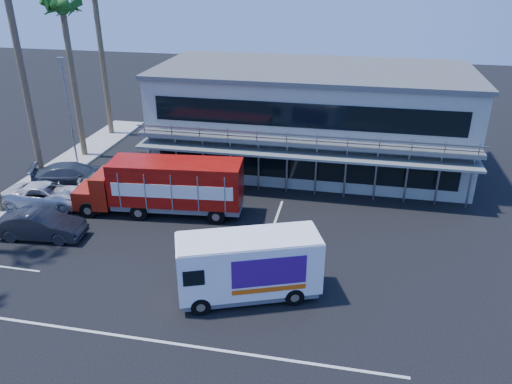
# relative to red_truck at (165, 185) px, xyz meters

# --- Properties ---
(ground) EXTENTS (120.00, 120.00, 0.00)m
(ground) POSITION_rel_red_truck_xyz_m (4.70, -4.93, -1.88)
(ground) COLOR black
(ground) RESTS_ON ground
(building) EXTENTS (22.40, 12.00, 7.30)m
(building) POSITION_rel_red_truck_xyz_m (7.70, 10.01, 1.78)
(building) COLOR gray
(building) RESTS_ON ground
(curb_strip) EXTENTS (3.00, 32.00, 0.16)m
(curb_strip) POSITION_rel_red_truck_xyz_m (-10.30, 1.07, -1.80)
(curb_strip) COLOR #A5A399
(curb_strip) RESTS_ON ground
(palm_e) EXTENTS (2.80, 2.80, 12.25)m
(palm_e) POSITION_rel_red_truck_xyz_m (-10.00, 8.07, 8.69)
(palm_e) COLOR brown
(palm_e) RESTS_ON ground
(light_pole_far) EXTENTS (0.50, 0.25, 8.09)m
(light_pole_far) POSITION_rel_red_truck_xyz_m (-9.50, 6.07, 2.62)
(light_pole_far) COLOR gray
(light_pole_far) RESTS_ON ground
(red_truck) EXTENTS (10.35, 3.37, 3.42)m
(red_truck) POSITION_rel_red_truck_xyz_m (0.00, 0.00, 0.00)
(red_truck) COLOR #9C1A0C
(red_truck) RESTS_ON ground
(white_van) EXTENTS (6.77, 4.34, 3.13)m
(white_van) POSITION_rel_red_truck_xyz_m (6.69, -7.19, -0.22)
(white_van) COLOR white
(white_van) RESTS_ON ground
(parked_car_b) EXTENTS (4.98, 2.11, 1.60)m
(parked_car_b) POSITION_rel_red_truck_xyz_m (-5.83, -4.23, -1.08)
(parked_car_b) COLOR black
(parked_car_b) RESTS_ON ground
(parked_car_c) EXTENTS (5.52, 2.99, 1.47)m
(parked_car_c) POSITION_rel_red_truck_xyz_m (-7.80, -0.53, -1.15)
(parked_car_c) COLOR silver
(parked_car_c) RESTS_ON ground
(parked_car_d) EXTENTS (5.95, 4.06, 1.60)m
(parked_car_d) POSITION_rel_red_truck_xyz_m (-7.80, 2.67, -1.08)
(parked_car_d) COLOR #323943
(parked_car_d) RESTS_ON ground
(parked_car_e) EXTENTS (4.58, 2.81, 1.46)m
(parked_car_e) POSITION_rel_red_truck_xyz_m (-4.80, 2.27, -1.15)
(parked_car_e) COLOR slate
(parked_car_e) RESTS_ON ground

